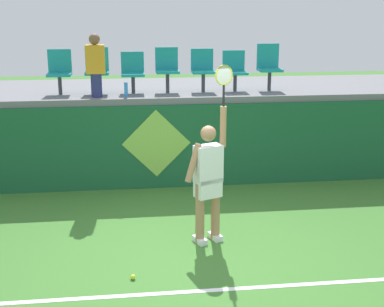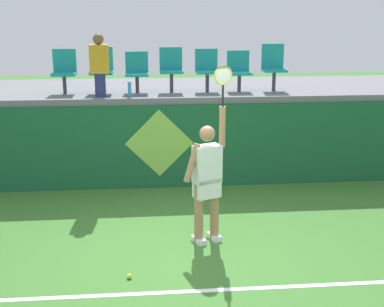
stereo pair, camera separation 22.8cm
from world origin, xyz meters
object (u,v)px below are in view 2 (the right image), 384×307
at_px(tennis_player, 207,177).
at_px(stadium_chair_0, 64,69).
at_px(stadium_chair_6, 274,65).
at_px(tennis_ball, 129,276).
at_px(stadium_chair_1, 101,68).
at_px(stadium_chair_2, 137,70).
at_px(water_bottle, 130,89).
at_px(spectator_0, 99,64).
at_px(stadium_chair_3, 171,67).
at_px(stadium_chair_5, 239,69).
at_px(stadium_chair_4, 207,68).

bearing_deg(tennis_player, stadium_chair_0, 125.89).
bearing_deg(tennis_player, stadium_chair_6, 62.48).
height_order(tennis_player, tennis_ball, tennis_player).
relative_size(stadium_chair_1, stadium_chair_2, 1.12).
distance_m(tennis_player, stadium_chair_6, 3.87).
distance_m(water_bottle, spectator_0, 0.71).
bearing_deg(tennis_ball, stadium_chair_3, 79.54).
height_order(stadium_chair_3, stadium_chair_5, stadium_chair_3).
bearing_deg(stadium_chair_2, stadium_chair_3, 0.23).
bearing_deg(stadium_chair_0, spectator_0, -33.32).
bearing_deg(spectator_0, stadium_chair_6, 7.88).
xyz_separation_m(stadium_chair_0, stadium_chair_5, (3.36, -0.00, -0.03)).
xyz_separation_m(tennis_player, stadium_chair_3, (-0.32, 3.25, 1.19)).
height_order(tennis_ball, stadium_chair_6, stadium_chair_6).
height_order(water_bottle, stadium_chair_4, stadium_chair_4).
xyz_separation_m(stadium_chair_3, stadium_chair_5, (1.33, -0.00, -0.05)).
height_order(stadium_chair_0, spectator_0, spectator_0).
xyz_separation_m(water_bottle, stadium_chair_4, (1.50, 0.53, 0.32)).
distance_m(stadium_chair_1, stadium_chair_4, 2.03).
xyz_separation_m(tennis_player, tennis_ball, (-1.11, -1.02, -0.95)).
distance_m(stadium_chair_2, stadium_chair_4, 1.36).
distance_m(water_bottle, stadium_chair_1, 0.83).
relative_size(tennis_ball, spectator_0, 0.06).
height_order(stadium_chair_4, stadium_chair_6, stadium_chair_6).
bearing_deg(stadium_chair_2, water_bottle, -104.83).
bearing_deg(water_bottle, spectator_0, 172.39).
height_order(stadium_chair_1, stadium_chair_2, stadium_chair_1).
xyz_separation_m(stadium_chair_3, stadium_chair_4, (0.70, -0.00, -0.02)).
bearing_deg(stadium_chair_6, tennis_ball, -123.25).
distance_m(stadium_chair_2, spectator_0, 0.83).
bearing_deg(water_bottle, stadium_chair_5, 13.93).
bearing_deg(stadium_chair_1, spectator_0, -90.00).
relative_size(tennis_player, spectator_0, 2.23).
height_order(tennis_ball, stadium_chair_2, stadium_chair_2).
xyz_separation_m(water_bottle, stadium_chair_5, (2.13, 0.53, 0.29)).
xyz_separation_m(water_bottle, stadium_chair_3, (0.80, 0.53, 0.34)).
height_order(stadium_chair_4, spectator_0, spectator_0).
bearing_deg(stadium_chair_6, stadium_chair_5, -179.39).
height_order(tennis_player, stadium_chair_5, tennis_player).
bearing_deg(stadium_chair_5, stadium_chair_4, 179.95).
bearing_deg(stadium_chair_5, water_bottle, -166.07).
bearing_deg(stadium_chair_2, tennis_player, -73.22).
bearing_deg(stadium_chair_0, stadium_chair_3, -0.04).
xyz_separation_m(stadium_chair_0, stadium_chair_3, (2.04, -0.00, 0.02)).
height_order(stadium_chair_0, stadium_chair_4, stadium_chair_0).
distance_m(stadium_chair_1, stadium_chair_6, 3.35).
distance_m(stadium_chair_0, stadium_chair_3, 2.04).
xyz_separation_m(tennis_ball, stadium_chair_3, (0.79, 4.27, 2.14)).
relative_size(stadium_chair_1, stadium_chair_6, 0.96).
height_order(stadium_chair_0, stadium_chair_3, stadium_chair_3).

